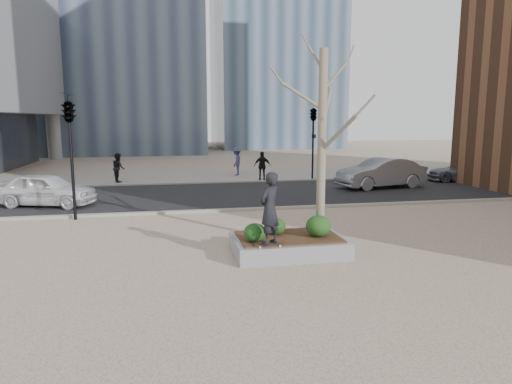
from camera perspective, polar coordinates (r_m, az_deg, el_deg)
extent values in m
plane|color=tan|center=(12.38, -0.46, -7.94)|extent=(120.00, 120.00, 0.00)
cube|color=black|center=(22.04, -5.36, -0.36)|extent=(60.00, 8.00, 0.02)
cube|color=gray|center=(28.94, -6.81, 1.90)|extent=(60.00, 6.00, 0.02)
cube|color=gray|center=(12.54, 4.06, -6.67)|extent=(3.00, 2.00, 0.45)
cube|color=#382314|center=(12.47, 4.08, -5.59)|extent=(2.70, 1.70, 0.04)
ellipsoid|color=#143F17|center=(11.81, -0.15, -5.09)|extent=(0.57, 0.57, 0.49)
ellipsoid|color=black|center=(12.56, 2.51, -4.31)|extent=(0.54, 0.54, 0.46)
ellipsoid|color=#1D3E13|center=(12.43, 7.81, -4.23)|extent=(0.68, 0.68, 0.58)
imported|color=black|center=(11.33, 1.71, -2.07)|extent=(0.78, 0.77, 1.82)
imported|color=white|center=(20.96, -24.79, 0.28)|extent=(4.36, 2.76, 1.38)
imported|color=gray|center=(24.98, 15.37, 2.32)|extent=(4.98, 2.45, 1.57)
imported|color=#555661|center=(29.21, 24.67, 2.40)|extent=(4.46, 2.80, 1.20)
imported|color=black|center=(27.37, -16.82, 2.94)|extent=(0.85, 0.96, 1.67)
imported|color=#393F67|center=(29.42, -2.44, 3.87)|extent=(1.03, 1.33, 1.81)
imported|color=black|center=(27.00, 0.80, 3.29)|extent=(1.06, 0.58, 1.70)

